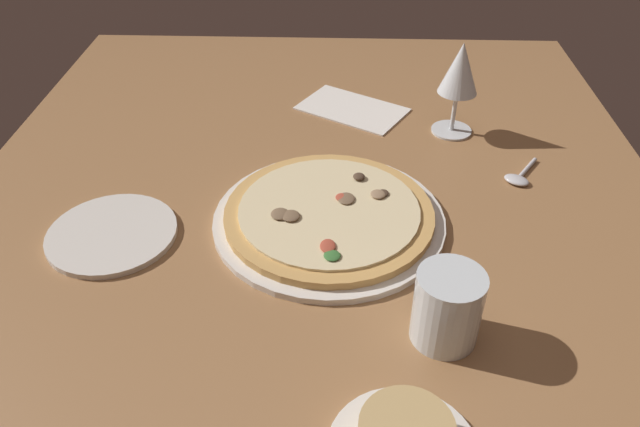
{
  "coord_description": "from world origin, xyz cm",
  "views": [
    {
      "loc": [
        66.92,
        3.69,
        59.77
      ],
      "look_at": [
        -1.84,
        1.25,
        7.0
      ],
      "focal_mm": 34.36,
      "sensor_mm": 36.0,
      "label": 1
    }
  ],
  "objects_px": {
    "pizza_main": "(329,216)",
    "spoon": "(519,177)",
    "wine_glass_far": "(460,72)",
    "side_plate": "(112,234)",
    "paper_menu": "(352,109)",
    "water_glass": "(447,311)"
  },
  "relations": [
    {
      "from": "wine_glass_far",
      "to": "side_plate",
      "type": "distance_m",
      "value": 0.62
    },
    {
      "from": "pizza_main",
      "to": "wine_glass_far",
      "type": "relative_size",
      "value": 2.02
    },
    {
      "from": "wine_glass_far",
      "to": "paper_menu",
      "type": "xyz_separation_m",
      "value": [
        -0.08,
        -0.18,
        -0.11
      ]
    },
    {
      "from": "pizza_main",
      "to": "spoon",
      "type": "xyz_separation_m",
      "value": [
        -0.12,
        0.3,
        -0.01
      ]
    },
    {
      "from": "pizza_main",
      "to": "spoon",
      "type": "distance_m",
      "value": 0.33
    },
    {
      "from": "paper_menu",
      "to": "water_glass",
      "type": "bearing_deg",
      "value": 40.97
    },
    {
      "from": "paper_menu",
      "to": "spoon",
      "type": "relative_size",
      "value": 2.18
    },
    {
      "from": "pizza_main",
      "to": "wine_glass_far",
      "type": "xyz_separation_m",
      "value": [
        -0.27,
        0.22,
        0.1
      ]
    },
    {
      "from": "water_glass",
      "to": "spoon",
      "type": "relative_size",
      "value": 1.05
    },
    {
      "from": "side_plate",
      "to": "spoon",
      "type": "relative_size",
      "value": 2.04
    },
    {
      "from": "side_plate",
      "to": "wine_glass_far",
      "type": "bearing_deg",
      "value": 121.25
    },
    {
      "from": "water_glass",
      "to": "paper_menu",
      "type": "xyz_separation_m",
      "value": [
        -0.56,
        -0.1,
        -0.04
      ]
    },
    {
      "from": "side_plate",
      "to": "pizza_main",
      "type": "bearing_deg",
      "value": 97.95
    },
    {
      "from": "water_glass",
      "to": "paper_menu",
      "type": "distance_m",
      "value": 0.57
    },
    {
      "from": "pizza_main",
      "to": "paper_menu",
      "type": "distance_m",
      "value": 0.35
    },
    {
      "from": "side_plate",
      "to": "paper_menu",
      "type": "distance_m",
      "value": 0.52
    },
    {
      "from": "pizza_main",
      "to": "water_glass",
      "type": "distance_m",
      "value": 0.26
    },
    {
      "from": "pizza_main",
      "to": "paper_menu",
      "type": "relative_size",
      "value": 1.73
    },
    {
      "from": "paper_menu",
      "to": "spoon",
      "type": "height_order",
      "value": "spoon"
    },
    {
      "from": "paper_menu",
      "to": "side_plate",
      "type": "bearing_deg",
      "value": -10.61
    },
    {
      "from": "wine_glass_far",
      "to": "water_glass",
      "type": "xyz_separation_m",
      "value": [
        0.49,
        -0.08,
        -0.07
      ]
    },
    {
      "from": "wine_glass_far",
      "to": "water_glass",
      "type": "height_order",
      "value": "wine_glass_far"
    }
  ]
}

